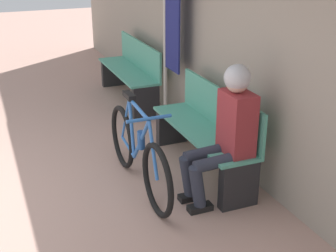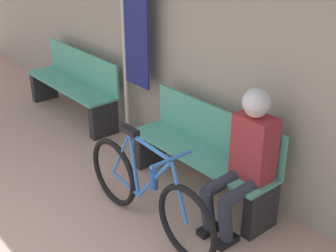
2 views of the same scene
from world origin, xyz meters
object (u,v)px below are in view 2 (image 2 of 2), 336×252
object	(u,v)px
person_seated	(247,152)
banner_pole	(132,28)
park_bench_near	(204,155)
bicycle	(147,193)
park_bench_far	(74,86)

from	to	relation	value
person_seated	banner_pole	xyz separation A→B (m)	(-1.86, 0.24, 0.63)
person_seated	banner_pole	bearing A→B (deg)	172.61
park_bench_near	bicycle	distance (m)	0.76
park_bench_near	person_seated	world-z (taller)	person_seated
park_bench_near	park_bench_far	size ratio (longest dim) A/B	0.98
bicycle	banner_pole	world-z (taller)	banner_pole
park_bench_near	park_bench_far	bearing A→B (deg)	179.99
banner_pole	person_seated	bearing A→B (deg)	-7.39
bicycle	park_bench_far	distance (m)	2.62
bicycle	person_seated	bearing A→B (deg)	52.69
bicycle	banner_pole	size ratio (longest dim) A/B	0.74
person_seated	park_bench_far	world-z (taller)	person_seated
person_seated	park_bench_far	bearing A→B (deg)	178.01
person_seated	bicycle	bearing A→B (deg)	-127.31
park_bench_near	park_bench_far	xyz separation A→B (m)	(-2.41, 0.00, 0.00)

